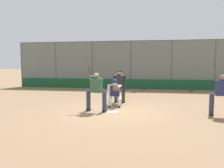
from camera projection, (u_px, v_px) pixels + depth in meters
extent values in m
plane|color=#846647|center=(113.00, 112.00, 8.93)|extent=(160.00, 160.00, 0.00)
cube|color=white|center=(113.00, 112.00, 8.93)|extent=(0.43, 0.43, 0.01)
cylinder|color=#515651|center=(215.00, 65.00, 16.41)|extent=(0.08, 0.08, 3.84)
cylinder|color=#515651|center=(172.00, 65.00, 16.93)|extent=(0.08, 0.08, 3.84)
cylinder|color=#515651|center=(131.00, 65.00, 17.45)|extent=(0.08, 0.08, 3.84)
cylinder|color=#515651|center=(92.00, 65.00, 17.98)|extent=(0.08, 0.08, 3.84)
cylinder|color=#515651|center=(56.00, 65.00, 18.50)|extent=(0.08, 0.08, 3.84)
cylinder|color=#515651|center=(21.00, 65.00, 19.02)|extent=(0.08, 0.08, 3.84)
cube|color=slate|center=(131.00, 65.00, 17.45)|extent=(19.07, 0.01, 3.84)
cylinder|color=#515651|center=(131.00, 41.00, 17.29)|extent=(19.07, 0.06, 0.06)
cube|color=#19512D|center=(130.00, 84.00, 17.49)|extent=(18.69, 0.18, 0.76)
cube|color=slate|center=(171.00, 85.00, 19.58)|extent=(13.35, 3.05, 0.12)
cube|color=slate|center=(173.00, 85.00, 18.48)|extent=(13.35, 0.55, 0.44)
cube|color=#B7BABC|center=(173.00, 82.00, 18.46)|extent=(13.35, 0.24, 0.08)
cube|color=slate|center=(172.00, 82.00, 19.01)|extent=(13.35, 0.55, 0.76)
cube|color=#B7BABC|center=(172.00, 78.00, 18.97)|extent=(13.35, 0.24, 0.08)
cube|color=slate|center=(172.00, 80.00, 19.53)|extent=(13.35, 0.55, 1.08)
cube|color=#B7BABC|center=(172.00, 74.00, 19.48)|extent=(13.35, 0.24, 0.08)
cube|color=slate|center=(171.00, 78.00, 20.06)|extent=(13.35, 0.55, 1.40)
cube|color=#B7BABC|center=(171.00, 70.00, 19.99)|extent=(13.35, 0.24, 0.08)
cube|color=slate|center=(170.00, 76.00, 20.59)|extent=(13.35, 0.55, 1.72)
cube|color=#B7BABC|center=(171.00, 66.00, 20.51)|extent=(13.35, 0.24, 0.08)
cylinder|color=#2D334C|center=(104.00, 102.00, 8.86)|extent=(0.18, 0.18, 0.85)
cube|color=black|center=(104.00, 111.00, 8.90)|extent=(0.15, 0.29, 0.08)
cylinder|color=#2D334C|center=(88.00, 101.00, 9.08)|extent=(0.18, 0.18, 0.85)
cube|color=black|center=(89.00, 110.00, 9.12)|extent=(0.15, 0.29, 0.08)
cube|color=#2D5138|center=(96.00, 85.00, 8.92)|extent=(0.50, 0.33, 0.59)
sphere|color=#936B4C|center=(96.00, 76.00, 8.88)|extent=(0.22, 0.22, 0.22)
cylinder|color=#2D5138|center=(96.00, 78.00, 8.92)|extent=(0.60, 0.24, 0.22)
cylinder|color=#2D5138|center=(90.00, 78.00, 9.00)|extent=(0.11, 0.15, 0.16)
sphere|color=black|center=(90.00, 76.00, 9.02)|extent=(0.04, 0.04, 0.04)
cylinder|color=black|center=(90.00, 73.00, 9.10)|extent=(0.12, 0.20, 0.31)
cylinder|color=#28282D|center=(89.00, 64.00, 9.28)|extent=(0.19, 0.31, 0.44)
cylinder|color=silver|center=(119.00, 104.00, 9.86)|extent=(0.16, 0.16, 0.32)
cylinder|color=silver|center=(119.00, 99.00, 10.05)|extent=(0.25, 0.51, 0.25)
cube|color=black|center=(119.00, 106.00, 9.87)|extent=(0.13, 0.27, 0.08)
cylinder|color=silver|center=(110.00, 104.00, 9.87)|extent=(0.16, 0.16, 0.32)
cylinder|color=silver|center=(110.00, 99.00, 10.06)|extent=(0.25, 0.51, 0.25)
cube|color=black|center=(110.00, 106.00, 9.88)|extent=(0.13, 0.27, 0.08)
cube|color=#B7B7BC|center=(115.00, 90.00, 10.07)|extent=(0.52, 0.44, 0.59)
cube|color=#191E47|center=(115.00, 91.00, 9.91)|extent=(0.44, 0.20, 0.48)
sphere|color=beige|center=(115.00, 82.00, 10.04)|extent=(0.22, 0.22, 0.22)
sphere|color=#191E47|center=(115.00, 82.00, 10.03)|extent=(0.24, 0.24, 0.24)
cylinder|color=#B7B7BC|center=(119.00, 87.00, 9.79)|extent=(0.24, 0.58, 0.17)
ellipsoid|color=brown|center=(116.00, 89.00, 9.54)|extent=(0.31, 0.14, 0.24)
cylinder|color=beige|center=(109.00, 90.00, 10.07)|extent=(0.14, 0.34, 0.47)
cylinder|color=#333333|center=(123.00, 95.00, 11.03)|extent=(0.17, 0.17, 0.83)
cube|color=black|center=(123.00, 102.00, 11.07)|extent=(0.11, 0.28, 0.08)
cylinder|color=#333333|center=(116.00, 94.00, 11.10)|extent=(0.17, 0.17, 0.83)
cube|color=black|center=(116.00, 102.00, 11.13)|extent=(0.11, 0.28, 0.08)
cube|color=black|center=(120.00, 81.00, 10.95)|extent=(0.45, 0.40, 0.63)
sphere|color=tan|center=(120.00, 73.00, 10.91)|extent=(0.21, 0.21, 0.21)
cylinder|color=black|center=(120.00, 72.00, 10.91)|extent=(0.22, 0.22, 0.07)
cylinder|color=black|center=(124.00, 85.00, 10.86)|extent=(0.14, 0.24, 0.88)
cylinder|color=black|center=(114.00, 84.00, 10.95)|extent=(0.14, 0.24, 0.88)
cylinder|color=#2D334C|center=(212.00, 105.00, 8.24)|extent=(0.17, 0.17, 0.83)
cube|color=black|center=(211.00, 114.00, 8.27)|extent=(0.14, 0.29, 0.08)
cube|color=navy|center=(222.00, 88.00, 8.10)|extent=(0.47, 0.30, 0.57)
sphere|color=#936B4C|center=(223.00, 78.00, 8.06)|extent=(0.21, 0.21, 0.21)
cylinder|color=navy|center=(223.00, 80.00, 8.05)|extent=(0.59, 0.20, 0.22)
sphere|color=black|center=(110.00, 90.00, 16.57)|extent=(0.04, 0.04, 0.04)
cylinder|color=black|center=(112.00, 90.00, 16.52)|extent=(0.37, 0.07, 0.03)
cylinder|color=tan|center=(118.00, 90.00, 16.39)|extent=(0.52, 0.13, 0.07)
sphere|color=black|center=(100.00, 90.00, 16.60)|extent=(0.04, 0.04, 0.04)
cylinder|color=black|center=(101.00, 89.00, 16.76)|extent=(0.10, 0.36, 0.03)
cylinder|color=tan|center=(103.00, 89.00, 17.16)|extent=(0.16, 0.50, 0.07)
sphere|color=black|center=(136.00, 93.00, 14.74)|extent=(0.04, 0.04, 0.04)
cylinder|color=black|center=(133.00, 93.00, 14.77)|extent=(0.36, 0.03, 0.03)
cylinder|color=#B7BCC1|center=(127.00, 92.00, 14.85)|extent=(0.50, 0.07, 0.07)
sphere|color=black|center=(142.00, 89.00, 16.65)|extent=(0.04, 0.04, 0.04)
cylinder|color=black|center=(144.00, 90.00, 16.55)|extent=(0.32, 0.19, 0.03)
cylinder|color=tan|center=(149.00, 90.00, 16.29)|extent=(0.46, 0.29, 0.07)
ellipsoid|color=#56331E|center=(191.00, 91.00, 15.73)|extent=(0.29, 0.19, 0.11)
ellipsoid|color=#56331E|center=(190.00, 91.00, 15.65)|extent=(0.11, 0.08, 0.08)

